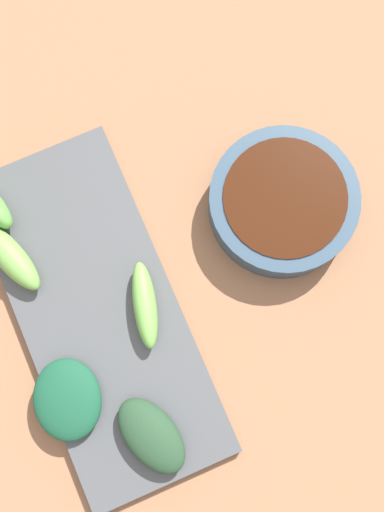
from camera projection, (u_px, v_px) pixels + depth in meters
The scene contains 7 objects.
tabletop at pixel (176, 254), 0.63m from camera, with size 2.10×2.10×0.02m, color #936647.
sauce_bowl at pixel (285, 206), 0.61m from camera, with size 0.14×0.14×0.04m.
serving_plate at pixel (99, 313), 0.61m from camera, with size 0.14×0.32×0.01m, color #484B4E.
broccoli_stalk_0 at pixel (11, 257), 0.60m from camera, with size 0.03×0.08×0.02m, color #6FAA4A.
broccoli_stalk_1 at pixel (145, 305), 0.59m from camera, with size 0.02×0.08×0.03m, color #72B94E.
broccoli_leafy_3 at pixel (151, 436), 0.57m from camera, with size 0.04×0.07×0.02m, color #25452C.
broccoli_leafy_4 at pixel (67, 400), 0.58m from camera, with size 0.06×0.07×0.02m, color #184F35.
Camera 1 is at (0.03, 0.11, 0.63)m, focal length 47.17 mm.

